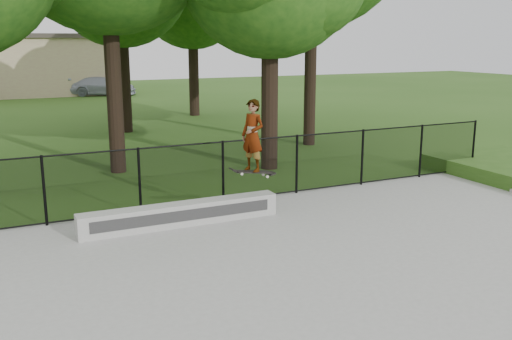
# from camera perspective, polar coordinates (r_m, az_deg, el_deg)

# --- Properties ---
(ground) EXTENTS (100.00, 100.00, 0.00)m
(ground) POSITION_cam_1_polar(r_m,az_deg,el_deg) (8.87, 11.81, -13.15)
(ground) COLOR #2C5317
(ground) RESTS_ON ground
(concrete_slab) EXTENTS (14.00, 12.00, 0.06)m
(concrete_slab) POSITION_cam_1_polar(r_m,az_deg,el_deg) (8.86, 11.81, -12.97)
(concrete_slab) COLOR gray
(concrete_slab) RESTS_ON ground
(grind_ledge) EXTENTS (4.26, 0.40, 0.47)m
(grind_ledge) POSITION_cam_1_polar(r_m,az_deg,el_deg) (12.05, -7.48, -4.40)
(grind_ledge) COLOR #B7B7B2
(grind_ledge) RESTS_ON concrete_slab
(car_c) EXTENTS (4.59, 2.96, 1.34)m
(car_c) POSITION_cam_1_polar(r_m,az_deg,el_deg) (42.27, -15.10, 8.11)
(car_c) COLOR #959CA9
(car_c) RESTS_ON ground
(skater_airborne) EXTENTS (0.84, 0.65, 1.67)m
(skater_airborne) POSITION_cam_1_polar(r_m,az_deg,el_deg) (12.00, -0.34, 3.29)
(skater_airborne) COLOR black
(skater_airborne) RESTS_ON ground
(chainlink_fence) EXTENTS (16.06, 0.06, 1.50)m
(chainlink_fence) POSITION_cam_1_polar(r_m,az_deg,el_deg) (13.49, -3.31, -0.18)
(chainlink_fence) COLOR black
(chainlink_fence) RESTS_ON concrete_slab
(distant_building) EXTENTS (12.40, 6.40, 4.30)m
(distant_building) POSITION_cam_1_polar(r_m,az_deg,el_deg) (44.40, -22.07, 9.76)
(distant_building) COLOR #C4B68A
(distant_building) RESTS_ON ground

